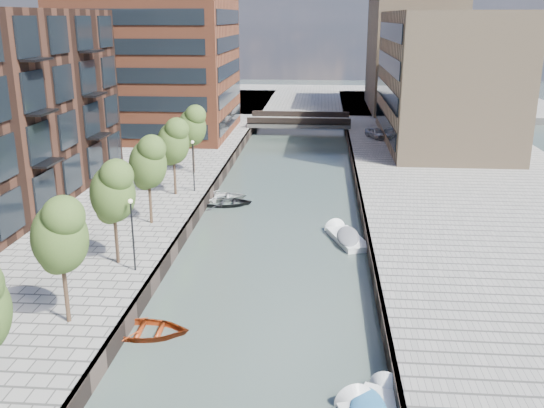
# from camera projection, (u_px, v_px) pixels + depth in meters

# --- Properties ---
(water) EXTENTS (300.00, 300.00, 0.00)m
(water) POSITION_uv_depth(u_px,v_px,m) (283.00, 205.00, 48.50)
(water) COLOR #38473F
(water) RESTS_ON ground
(quay_right) EXTENTS (20.00, 140.00, 1.00)m
(quay_right) POSITION_uv_depth(u_px,v_px,m) (488.00, 204.00, 47.09)
(quay_right) COLOR gray
(quay_right) RESTS_ON ground
(quay_wall_left) EXTENTS (0.25, 140.00, 1.00)m
(quay_wall_left) POSITION_uv_depth(u_px,v_px,m) (208.00, 197.00, 48.84)
(quay_wall_left) COLOR #332823
(quay_wall_left) RESTS_ON ground
(quay_wall_right) EXTENTS (0.25, 140.00, 1.00)m
(quay_wall_right) POSITION_uv_depth(u_px,v_px,m) (360.00, 201.00, 47.87)
(quay_wall_right) COLOR #332823
(quay_wall_right) RESTS_ON ground
(far_closure) EXTENTS (80.00, 40.00, 1.00)m
(far_closure) POSITION_uv_depth(u_px,v_px,m) (306.00, 100.00, 105.46)
(far_closure) COLOR gray
(far_closure) RESTS_ON ground
(tower) EXTENTS (18.00, 18.00, 30.00)m
(tower) POSITION_uv_depth(u_px,v_px,m) (150.00, 2.00, 68.90)
(tower) COLOR brown
(tower) RESTS_ON quay_left
(tan_block_near) EXTENTS (12.00, 25.00, 14.00)m
(tan_block_near) POSITION_uv_depth(u_px,v_px,m) (444.00, 78.00, 65.81)
(tan_block_near) COLOR #9B7F5F
(tan_block_near) RESTS_ON quay_right
(tan_block_far) EXTENTS (12.00, 20.00, 16.00)m
(tan_block_far) POSITION_uv_depth(u_px,v_px,m) (412.00, 55.00, 90.26)
(tan_block_far) COLOR #9B7F5F
(tan_block_far) RESTS_ON quay_right
(bridge) EXTENTS (13.00, 6.00, 1.30)m
(bridge) POSITION_uv_depth(u_px,v_px,m) (299.00, 122.00, 78.55)
(bridge) COLOR gray
(bridge) RESTS_ON ground
(tree_2) EXTENTS (2.50, 2.50, 5.95)m
(tree_2) POSITION_uv_depth(u_px,v_px,m) (59.00, 233.00, 26.66)
(tree_2) COLOR #382619
(tree_2) RESTS_ON quay_left
(tree_3) EXTENTS (2.50, 2.50, 5.95)m
(tree_3) POSITION_uv_depth(u_px,v_px,m) (112.00, 190.00, 33.33)
(tree_3) COLOR #382619
(tree_3) RESTS_ON quay_left
(tree_4) EXTENTS (2.50, 2.50, 5.95)m
(tree_4) POSITION_uv_depth(u_px,v_px,m) (148.00, 161.00, 39.99)
(tree_4) COLOR #382619
(tree_4) RESTS_ON quay_left
(tree_5) EXTENTS (2.50, 2.50, 5.95)m
(tree_5) POSITION_uv_depth(u_px,v_px,m) (173.00, 140.00, 46.65)
(tree_5) COLOR #382619
(tree_5) RESTS_ON quay_left
(tree_6) EXTENTS (2.50, 2.50, 5.95)m
(tree_6) POSITION_uv_depth(u_px,v_px,m) (192.00, 125.00, 53.31)
(tree_6) COLOR #382619
(tree_6) RESTS_ON quay_left
(lamp_1) EXTENTS (0.24, 0.24, 4.12)m
(lamp_1) POSITION_uv_depth(u_px,v_px,m) (132.00, 227.00, 32.80)
(lamp_1) COLOR black
(lamp_1) RESTS_ON quay_left
(lamp_2) EXTENTS (0.24, 0.24, 4.12)m
(lamp_2) POSITION_uv_depth(u_px,v_px,m) (193.00, 160.00, 48.03)
(lamp_2) COLOR black
(lamp_2) RESTS_ON quay_left
(sloop_2) EXTENTS (4.35, 3.16, 0.88)m
(sloop_2) POSITION_uv_depth(u_px,v_px,m) (145.00, 334.00, 28.76)
(sloop_2) COLOR maroon
(sloop_2) RESTS_ON ground
(sloop_3) EXTENTS (5.17, 4.17, 0.95)m
(sloop_3) POSITION_uv_depth(u_px,v_px,m) (219.00, 200.00, 49.87)
(sloop_3) COLOR silver
(sloop_3) RESTS_ON ground
(sloop_4) EXTENTS (4.63, 3.55, 0.89)m
(sloop_4) POSITION_uv_depth(u_px,v_px,m) (225.00, 205.00, 48.45)
(sloop_4) COLOR black
(sloop_4) RESTS_ON ground
(motorboat_4) EXTENTS (3.04, 4.93, 1.56)m
(motorboat_4) POSITION_uv_depth(u_px,v_px,m) (345.00, 237.00, 40.87)
(motorboat_4) COLOR white
(motorboat_4) RESTS_ON ground
(car) EXTENTS (2.72, 3.77, 1.19)m
(car) POSITION_uv_depth(u_px,v_px,m) (376.00, 133.00, 69.82)
(car) COLOR #ADAFB2
(car) RESTS_ON quay_right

